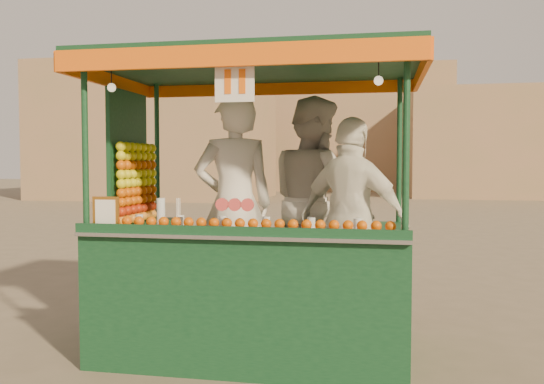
% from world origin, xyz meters
% --- Properties ---
extents(ground, '(90.00, 90.00, 0.00)m').
position_xyz_m(ground, '(0.00, 0.00, 0.00)').
color(ground, brown).
rests_on(ground, ground).
extents(building_left, '(10.00, 6.00, 6.00)m').
position_xyz_m(building_left, '(-9.00, 20.00, 3.00)').
color(building_left, '#997157').
rests_on(building_left, ground).
extents(building_right, '(9.00, 6.00, 5.00)m').
position_xyz_m(building_right, '(7.00, 24.00, 2.50)').
color(building_right, '#997157').
rests_on(building_right, ground).
extents(building_center, '(14.00, 7.00, 7.00)m').
position_xyz_m(building_center, '(-2.00, 30.00, 3.50)').
color(building_center, '#997157').
rests_on(building_center, ground).
extents(juice_cart, '(2.77, 1.80, 2.52)m').
position_xyz_m(juice_cart, '(-0.02, -0.25, 0.81)').
color(juice_cart, '#0E331D').
rests_on(juice_cart, ground).
extents(vendor_left, '(0.84, 0.71, 1.95)m').
position_xyz_m(vendor_left, '(-0.18, -0.05, 1.27)').
color(vendor_left, silver).
rests_on(vendor_left, ground).
extents(vendor_middle, '(1.16, 1.21, 1.97)m').
position_xyz_m(vendor_middle, '(0.48, 0.45, 1.28)').
color(vendor_middle, beige).
rests_on(vendor_middle, ground).
extents(vendor_right, '(1.09, 0.85, 1.73)m').
position_xyz_m(vendor_right, '(0.87, -0.16, 1.16)').
color(vendor_right, white).
rests_on(vendor_right, ground).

